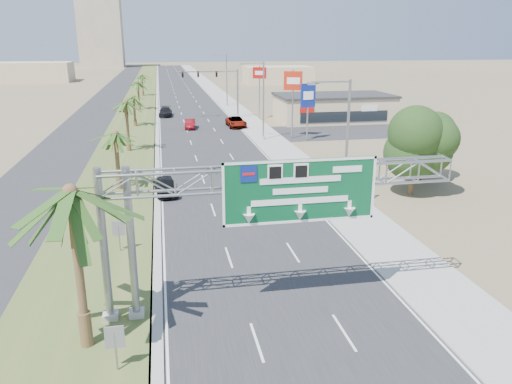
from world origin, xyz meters
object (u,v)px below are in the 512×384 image
at_px(palm_near, 70,193).
at_px(car_far, 165,112).
at_px(car_left_lane, 166,186).
at_px(pole_sign_red_far, 260,77).
at_px(pole_sign_red_near, 293,85).
at_px(signal_mast, 226,89).
at_px(sign_gantry, 265,189).
at_px(car_right_lane, 236,122).
at_px(pole_sign_blue, 308,98).
at_px(store_building, 334,108).
at_px(car_mid_lane, 190,124).

relative_size(palm_near, car_far, 1.60).
relative_size(car_left_lane, pole_sign_red_far, 0.51).
distance_m(car_left_lane, pole_sign_red_near, 28.97).
bearing_deg(car_left_lane, signal_mast, 71.15).
relative_size(sign_gantry, car_left_lane, 3.81).
bearing_deg(car_left_lane, car_far, 84.50).
bearing_deg(pole_sign_red_near, signal_mast, 107.90).
relative_size(car_left_lane, car_right_lane, 0.79).
xyz_separation_m(signal_mast, car_right_lane, (0.33, -9.20, -4.08)).
distance_m(signal_mast, car_far, 11.55).
height_order(car_left_lane, pole_sign_red_near, pole_sign_red_near).
distance_m(car_left_lane, pole_sign_red_far, 43.35).
distance_m(palm_near, pole_sign_red_near, 48.99).
relative_size(pole_sign_red_near, pole_sign_red_far, 1.04).
bearing_deg(pole_sign_blue, car_far, 124.83).
xyz_separation_m(signal_mast, pole_sign_red_far, (5.28, -2.33, 1.99)).
xyz_separation_m(signal_mast, store_building, (16.83, -5.97, -2.85)).
height_order(car_right_lane, pole_sign_blue, pole_sign_blue).
xyz_separation_m(palm_near, pole_sign_red_near, (20.69, 44.41, 0.13)).
height_order(signal_mast, store_building, signal_mast).
height_order(sign_gantry, palm_near, palm_near).
bearing_deg(signal_mast, pole_sign_red_far, -23.77).
bearing_deg(car_right_lane, car_far, 126.04).
relative_size(signal_mast, car_mid_lane, 2.47).
xyz_separation_m(palm_near, car_left_lane, (3.70, 21.80, -6.18)).
xyz_separation_m(palm_near, pole_sign_blue, (22.20, 42.50, -1.36)).
bearing_deg(palm_near, store_building, 61.72).
distance_m(pole_sign_red_near, pole_sign_blue, 2.85).
bearing_deg(sign_gantry, pole_sign_red_near, 73.53).
distance_m(car_left_lane, car_far, 46.29).
bearing_deg(car_mid_lane, car_far, 109.28).
relative_size(signal_mast, car_far, 1.96).
bearing_deg(pole_sign_blue, signal_mast, 110.03).
bearing_deg(car_left_lane, sign_gantry, -82.06).
bearing_deg(pole_sign_blue, pole_sign_red_far, 97.57).
bearing_deg(sign_gantry, pole_sign_blue, 70.88).
height_order(store_building, car_far, store_building).
bearing_deg(sign_gantry, signal_mast, 84.26).
bearing_deg(store_building, pole_sign_blue, -120.14).
height_order(palm_near, car_mid_lane, palm_near).
height_order(sign_gantry, car_far, sign_gantry).
xyz_separation_m(palm_near, store_building, (31.20, 58.00, -4.93)).
xyz_separation_m(car_right_lane, pole_sign_red_near, (5.99, -10.37, 6.28)).
height_order(sign_gantry, store_building, sign_gantry).
bearing_deg(car_far, car_left_lane, -87.89).
bearing_deg(sign_gantry, car_right_lane, 82.92).
height_order(palm_near, store_building, palm_near).
xyz_separation_m(store_building, car_mid_lane, (-23.41, -3.25, -1.32)).
xyz_separation_m(car_left_lane, car_right_lane, (11.00, 32.97, 0.02)).
distance_m(car_right_lane, pole_sign_red_far, 10.42).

